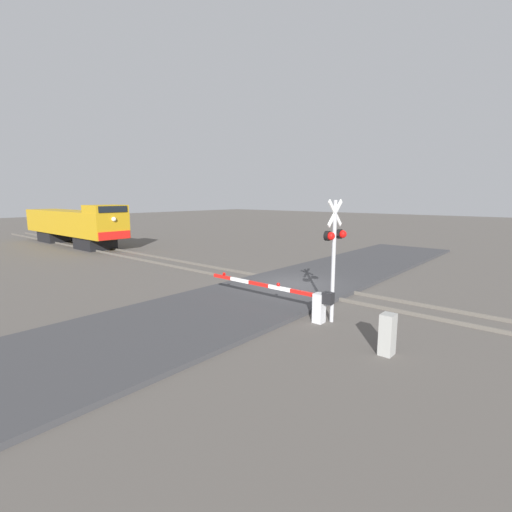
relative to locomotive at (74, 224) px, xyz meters
The scene contains 8 objects.
ground_plane 24.60m from the locomotive, 90.00° to the right, with size 160.00×160.00×0.00m, color #514C47.
rail_track_left 24.60m from the locomotive, 91.68° to the right, with size 0.08×80.00×0.15m, color #59544C.
rail_track_right 24.60m from the locomotive, 88.32° to the right, with size 0.08×80.00×0.15m, color #59544C.
road_surface 24.59m from the locomotive, 90.00° to the right, with size 36.00×5.84×0.16m, color #38383A.
locomotive is the anchor object (origin of this frame).
crossing_signal 28.71m from the locomotive, 96.62° to the right, with size 1.18×0.33×4.37m.
crossing_gate 27.66m from the locomotive, 97.70° to the right, with size 0.36×5.95×1.18m.
utility_cabinet 31.47m from the locomotive, 98.74° to the right, with size 0.43×0.37×1.20m, color #999993.
Camera 1 is at (-14.72, -10.17, 4.47)m, focal length 25.77 mm.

